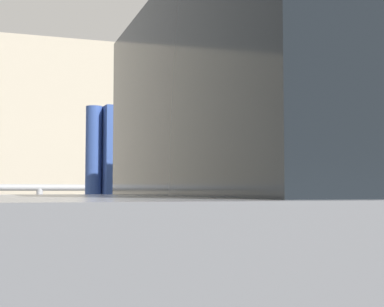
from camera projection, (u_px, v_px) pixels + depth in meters
parking_meter at (234, 194)px, 3.51m from camera, size 0.17×0.18×1.41m
pedestrian_at_meter at (140, 198)px, 3.30m from camera, size 0.63×0.63×1.74m
background_railing at (151, 216)px, 5.86m from camera, size 24.06×0.06×1.10m
backdrop_wall at (100, 156)px, 8.62m from camera, size 32.00×0.50×3.34m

